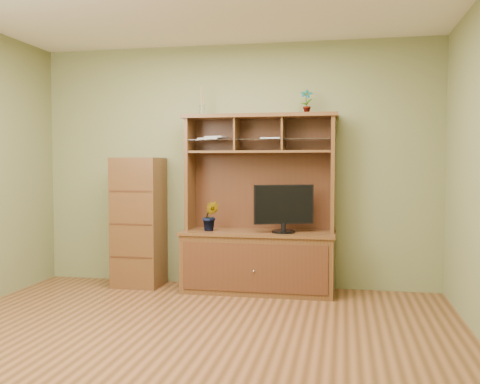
# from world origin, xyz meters

# --- Properties ---
(room) EXTENTS (4.54, 4.04, 2.74)m
(room) POSITION_xyz_m (0.00, 0.00, 1.35)
(room) COLOR #523217
(room) RESTS_ON ground
(media_hutch) EXTENTS (1.66, 0.61, 1.90)m
(media_hutch) POSITION_xyz_m (0.31, 1.73, 0.52)
(media_hutch) COLOR #442613
(media_hutch) RESTS_ON room
(monitor) EXTENTS (0.61, 0.28, 0.50)m
(monitor) POSITION_xyz_m (0.59, 1.65, 0.92)
(monitor) COLOR black
(monitor) RESTS_ON media_hutch
(orchid_plant) EXTENTS (0.18, 0.15, 0.32)m
(orchid_plant) POSITION_xyz_m (-0.20, 1.65, 0.81)
(orchid_plant) COLOR #28561D
(orchid_plant) RESTS_ON media_hutch
(top_plant) EXTENTS (0.14, 0.09, 0.26)m
(top_plant) POSITION_xyz_m (0.81, 1.80, 2.03)
(top_plant) COLOR #316724
(top_plant) RESTS_ON media_hutch
(reed_diffuser) EXTENTS (0.06, 0.06, 0.32)m
(reed_diffuser) POSITION_xyz_m (-0.33, 1.80, 2.02)
(reed_diffuser) COLOR silver
(reed_diffuser) RESTS_ON media_hutch
(magazines) EXTENTS (0.93, 0.21, 0.04)m
(magazines) POSITION_xyz_m (0.00, 1.80, 1.65)
(magazines) COLOR #9F9FA3
(magazines) RESTS_ON media_hutch
(side_cabinet) EXTENTS (0.51, 0.47, 1.44)m
(side_cabinet) POSITION_xyz_m (-1.05, 1.75, 0.72)
(side_cabinet) COLOR #442613
(side_cabinet) RESTS_ON room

